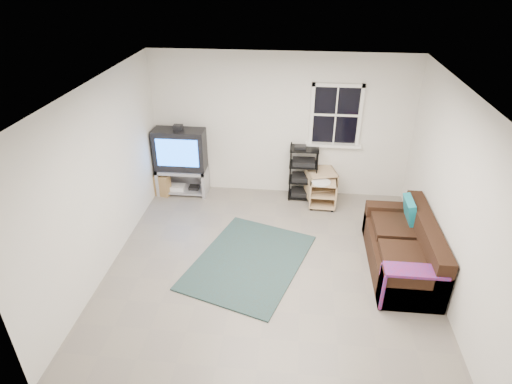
# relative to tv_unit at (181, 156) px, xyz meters

# --- Properties ---
(room) EXTENTS (4.60, 4.62, 4.60)m
(room) POSITION_rel_tv_unit_xyz_m (2.74, 0.22, 0.73)
(room) COLOR slate
(room) RESTS_ON ground
(tv_unit) EXTENTS (0.92, 0.46, 1.35)m
(tv_unit) POSITION_rel_tv_unit_xyz_m (0.00, 0.00, 0.00)
(tv_unit) COLOR #A1A1A9
(tv_unit) RESTS_ON ground
(av_rack) EXTENTS (0.51, 0.37, 1.02)m
(av_rack) POSITION_rel_tv_unit_xyz_m (2.24, 0.05, -0.30)
(av_rack) COLOR black
(av_rack) RESTS_ON ground
(side_table_left) EXTENTS (0.60, 0.60, 0.58)m
(side_table_left) POSITION_rel_tv_unit_xyz_m (2.55, 0.02, -0.43)
(side_table_left) COLOR tan
(side_table_left) RESTS_ON ground
(side_table_right) EXTENTS (0.48, 0.50, 0.53)m
(side_table_right) POSITION_rel_tv_unit_xyz_m (2.60, -0.21, -0.44)
(side_table_right) COLOR tan
(side_table_right) RESTS_ON ground
(sofa) EXTENTS (0.83, 1.86, 0.85)m
(sofa) POSITION_rel_tv_unit_xyz_m (3.69, -1.87, -0.44)
(sofa) COLOR black
(sofa) RESTS_ON ground
(shag_rug) EXTENTS (1.98, 2.33, 0.02)m
(shag_rug) POSITION_rel_tv_unit_xyz_m (1.49, -1.98, -0.73)
(shag_rug) COLOR #302115
(shag_rug) RESTS_ON ground
(paper_bag) EXTENTS (0.32, 0.24, 0.41)m
(paper_bag) POSITION_rel_tv_unit_xyz_m (-0.37, -0.14, -0.54)
(paper_bag) COLOR olive
(paper_bag) RESTS_ON ground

